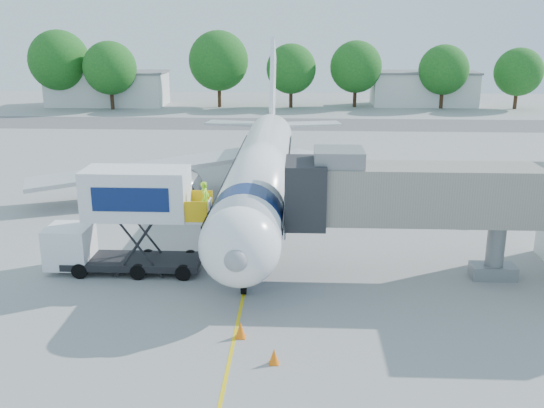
{
  "coord_description": "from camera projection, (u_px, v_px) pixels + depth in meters",
  "views": [
    {
      "loc": [
        2.6,
        -36.03,
        12.42
      ],
      "look_at": [
        1.15,
        -5.08,
        3.2
      ],
      "focal_mm": 40.0,
      "sensor_mm": 36.0,
      "label": 1
    }
  ],
  "objects": [
    {
      "name": "jet_bridge",
      "position": [
        409.0,
        195.0,
        29.86
      ],
      "size": [
        13.9,
        3.2,
        6.6
      ],
      "color": "gray",
      "rests_on": "ground"
    },
    {
      "name": "tree_c",
      "position": [
        219.0,
        61.0,
        92.45
      ],
      "size": [
        9.1,
        9.1,
        11.61
      ],
      "color": "#382314",
      "rests_on": "ground"
    },
    {
      "name": "ground",
      "position": [
        258.0,
        229.0,
        38.16
      ],
      "size": [
        160.0,
        160.0,
        0.0
      ],
      "primitive_type": "plane",
      "color": "#9B9B98",
      "rests_on": "ground"
    },
    {
      "name": "safety_cone_b",
      "position": [
        274.0,
        357.0,
        23.0
      ],
      "size": [
        0.39,
        0.39,
        0.63
      ],
      "color": "orange",
      "rests_on": "ground"
    },
    {
      "name": "safety_cone_a",
      "position": [
        241.0,
        330.0,
        24.91
      ],
      "size": [
        0.44,
        0.44,
        0.7
      ],
      "color": "orange",
      "rests_on": "ground"
    },
    {
      "name": "catering_hiloader",
      "position": [
        126.0,
        221.0,
        30.95
      ],
      "size": [
        8.53,
        2.44,
        5.5
      ],
      "color": "black",
      "rests_on": "ground"
    },
    {
      "name": "tree_a",
      "position": [
        59.0,
        60.0,
        92.38
      ],
      "size": [
        9.17,
        9.17,
        11.69
      ],
      "color": "#382314",
      "rests_on": "ground"
    },
    {
      "name": "tree_b",
      "position": [
        110.0,
        68.0,
        90.36
      ],
      "size": [
        7.92,
        7.92,
        10.1
      ],
      "color": "#382314",
      "rests_on": "ground"
    },
    {
      "name": "tree_d",
      "position": [
        291.0,
        69.0,
        92.41
      ],
      "size": [
        7.57,
        7.57,
        9.66
      ],
      "color": "#382314",
      "rests_on": "ground"
    },
    {
      "name": "taxiway_strip",
      "position": [
        280.0,
        124.0,
        78.37
      ],
      "size": [
        120.0,
        10.0,
        0.01
      ],
      "primitive_type": "cube",
      "color": "#59595B",
      "rests_on": "ground"
    },
    {
      "name": "tree_g",
      "position": [
        519.0,
        72.0,
        90.7
      ],
      "size": [
        7.16,
        7.16,
        9.12
      ],
      "color": "#382314",
      "rests_on": "ground"
    },
    {
      "name": "aircraft",
      "position": [
        262.0,
        169.0,
        41.26
      ],
      "size": [
        34.17,
        37.73,
        11.35
      ],
      "color": "white",
      "rests_on": "ground"
    },
    {
      "name": "tree_e",
      "position": [
        356.0,
        67.0,
        92.84
      ],
      "size": [
        7.92,
        7.92,
        10.1
      ],
      "color": "#382314",
      "rests_on": "ground"
    },
    {
      "name": "guidance_line",
      "position": [
        258.0,
        229.0,
        38.16
      ],
      "size": [
        0.15,
        70.0,
        0.01
      ],
      "primitive_type": "cube",
      "color": "yellow",
      "rests_on": "ground"
    },
    {
      "name": "outbuilding_right",
      "position": [
        423.0,
        88.0,
        95.77
      ],
      "size": [
        16.4,
        7.4,
        5.3
      ],
      "color": "silver",
      "rests_on": "ground"
    },
    {
      "name": "outbuilding_left",
      "position": [
        108.0,
        88.0,
        96.1
      ],
      "size": [
        18.4,
        8.4,
        5.3
      ],
      "color": "silver",
      "rests_on": "ground"
    },
    {
      "name": "tree_f",
      "position": [
        444.0,
        70.0,
        91.46
      ],
      "size": [
        7.49,
        7.49,
        9.55
      ],
      "color": "#382314",
      "rests_on": "ground"
    }
  ]
}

